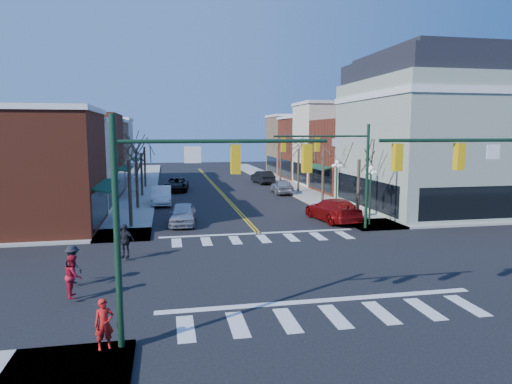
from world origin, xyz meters
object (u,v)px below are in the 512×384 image
car_left_far (176,184)px  car_right_near (333,210)px  lamppost_corner (371,185)px  lamppost_midblock (337,176)px  car_left_mid (161,196)px  victorian_corner (431,132)px  pedestrian_red_a (104,324)px  pedestrian_red_b (73,276)px  car_right_far (263,177)px  car_left_near (183,214)px  pedestrian_dark_b (73,264)px  car_right_mid (282,186)px  pedestrian_dark_a (125,241)px

car_left_far → car_right_near: size_ratio=0.94×
lamppost_corner → lamppost_midblock: 6.50m
lamppost_midblock → car_left_mid: (-14.60, 6.39, -2.12)m
car_right_near → victorian_corner: bearing=-167.6°
pedestrian_red_a → car_left_mid: bearing=69.5°
victorian_corner → car_left_mid: (-22.90, 6.89, -5.82)m
car_left_mid → pedestrian_red_b: (-3.25, -24.01, 0.16)m
car_right_far → pedestrian_red_b: size_ratio=2.96×
car_left_near → car_left_far: size_ratio=0.82×
car_left_mid → car_right_near: size_ratio=0.86×
car_left_near → pedestrian_red_a: (-3.07, -19.14, 0.15)m
pedestrian_dark_b → car_left_far: bearing=-52.5°
car_left_near → pedestrian_red_b: bearing=-103.2°
lamppost_corner → car_right_far: 28.07m
pedestrian_red_b → pedestrian_dark_b: pedestrian_red_b is taller
lamppost_midblock → pedestrian_dark_b: size_ratio=2.59×
victorian_corner → car_left_mid: bearing=163.3°
car_right_mid → car_left_near: bearing=55.8°
victorian_corner → car_right_near: bearing=-160.4°
pedestrian_dark_b → car_right_near: bearing=-97.5°
car_right_near → car_left_near: bearing=-11.2°
car_left_mid → pedestrian_red_a: pedestrian_red_a is taller
pedestrian_dark_b → lamppost_corner: bearing=-106.0°
car_left_mid → car_right_near: car_right_near is taller
car_right_far → victorian_corner: bearing=107.8°
pedestrian_red_b → pedestrian_dark_b: 1.79m
car_left_far → car_right_mid: 12.07m
lamppost_corner → lamppost_midblock: size_ratio=1.00×
pedestrian_red_b → pedestrian_red_a: bearing=-166.8°
car_right_near → pedestrian_dark_a: pedestrian_dark_a is taller
victorian_corner → car_left_mid: size_ratio=2.79×
car_right_near → car_right_mid: 15.60m
pedestrian_dark_a → pedestrian_dark_b: bearing=-94.8°
car_left_near → car_right_far: bearing=71.2°
lamppost_corner → car_right_mid: bearing=95.7°
lamppost_midblock → pedestrian_red_a: size_ratio=2.77×
pedestrian_red_a → pedestrian_dark_a: pedestrian_dark_a is taller
lamppost_corner → car_left_near: bearing=166.3°
car_right_far → pedestrian_dark_b: (-16.40, -37.30, 0.15)m
lamppost_corner → pedestrian_red_a: (-16.07, -15.97, -2.03)m
lamppost_corner → car_left_mid: bearing=138.6°
lamppost_corner → lamppost_midblock: bearing=90.0°
pedestrian_red_b → car_left_mid: bearing=-14.6°
car_left_mid → car_right_mid: car_left_mid is taller
pedestrian_red_b → pedestrian_dark_b: size_ratio=1.02×
lamppost_corner → car_left_far: size_ratio=0.78×
car_left_near → pedestrian_red_a: 19.39m
car_left_far → victorian_corner: bearing=-32.3°
car_left_near → car_right_far: (11.20, 24.77, 0.05)m
car_left_near → car_left_far: bearing=95.5°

